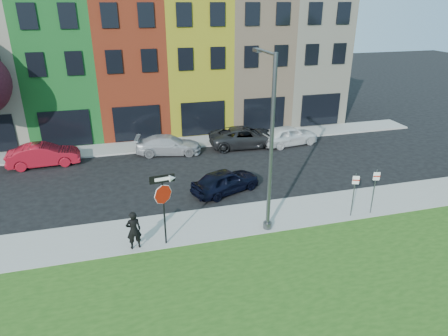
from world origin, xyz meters
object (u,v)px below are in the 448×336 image
object	(u,v)px
sedan_near	(226,181)
stop_sign	(163,196)
street_lamp	(269,146)
man	(134,230)

from	to	relation	value
sedan_near	stop_sign	bearing A→B (deg)	116.94
sedan_near	street_lamp	xyz separation A→B (m)	(0.81, -4.19, 3.45)
street_lamp	sedan_near	bearing A→B (deg)	100.50
sedan_near	man	bearing A→B (deg)	108.50
stop_sign	man	distance (m)	1.97
sedan_near	street_lamp	distance (m)	5.49
man	sedan_near	world-z (taller)	man
man	sedan_near	size ratio (longest dim) A/B	0.41
man	sedan_near	distance (m)	6.86
stop_sign	sedan_near	xyz separation A→B (m)	(3.92, 4.42, -1.77)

